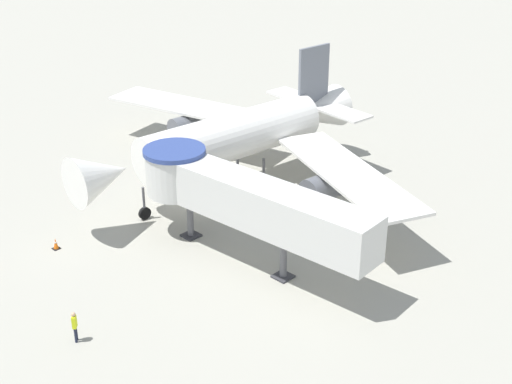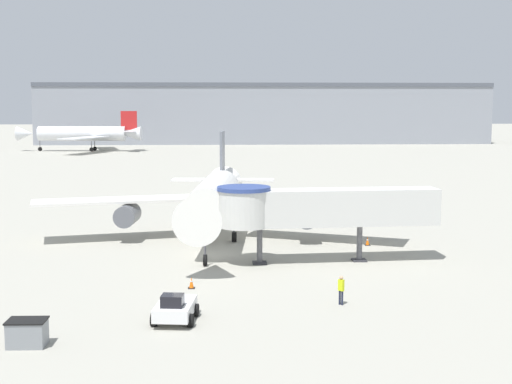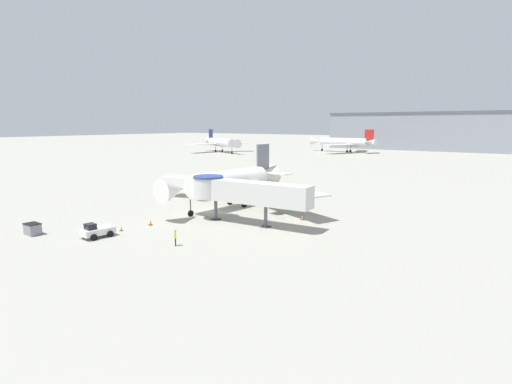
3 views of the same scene
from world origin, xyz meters
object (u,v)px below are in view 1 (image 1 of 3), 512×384
main_airplane (238,137)px  traffic_cone_starboard_wing (370,247)px  jet_bridge (236,195)px  traffic_cone_near_nose (56,244)px  ground_crew_marshaller (75,325)px

main_airplane → traffic_cone_starboard_wing: (13.32, -1.09, -3.72)m
jet_bridge → traffic_cone_starboard_wing: bearing=44.3°
traffic_cone_near_nose → ground_crew_marshaller: (9.35, -4.46, 0.69)m
jet_bridge → ground_crew_marshaller: bearing=-92.7°
jet_bridge → ground_crew_marshaller: (0.25, -12.01, -3.29)m
traffic_cone_near_nose → traffic_cone_starboard_wing: bearing=43.3°
ground_crew_marshaller → traffic_cone_starboard_wing: bearing=-60.8°
main_airplane → ground_crew_marshaller: (7.81, -19.54, -3.03)m
main_airplane → traffic_cone_near_nose: main_airplane is taller
ground_crew_marshaller → traffic_cone_near_nose: bearing=20.2°
traffic_cone_starboard_wing → ground_crew_marshaller: (-5.50, -18.45, 0.69)m
traffic_cone_starboard_wing → main_airplane: bearing=175.3°
main_airplane → traffic_cone_starboard_wing: bearing=0.3°
main_airplane → jet_bridge: bearing=-39.9°
jet_bridge → traffic_cone_starboard_wing: 9.51m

